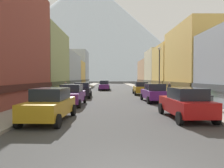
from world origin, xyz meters
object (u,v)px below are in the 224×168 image
at_px(potted_plant_0, 52,92).
at_px(potted_plant_2, 176,92).
at_px(car_left_0, 50,104).
at_px(streetlamp_right, 159,64).
at_px(car_left_2, 82,90).
at_px(car_left_1, 72,95).
at_px(trash_bin_right, 209,102).
at_px(potted_plant_1, 207,100).
at_px(pedestrian_0, 160,88).
at_px(pedestrian_2, 66,89).
at_px(pedestrian_1, 169,90).
at_px(car_right_1, 154,93).
at_px(car_driving_1, 105,85).
at_px(car_driving_0, 104,85).
at_px(car_right_2, 141,88).
at_px(car_right_0, 185,103).

relative_size(potted_plant_0, potted_plant_2, 1.06).
bearing_deg(car_left_0, streetlamp_right, 55.37).
relative_size(car_left_0, car_left_2, 1.00).
height_order(car_left_1, trash_bin_right, car_left_1).
relative_size(car_left_1, potted_plant_1, 4.51).
height_order(pedestrian_0, pedestrian_2, pedestrian_0).
height_order(trash_bin_right, streetlamp_right, streetlamp_right).
bearing_deg(pedestrian_1, pedestrian_0, 90.00).
relative_size(trash_bin_right, pedestrian_1, 0.58).
xyz_separation_m(car_left_1, car_right_1, (7.60, 2.51, 0.00)).
distance_m(car_driving_1, trash_bin_right, 29.76).
bearing_deg(car_left_0, potted_plant_0, 104.97).
relative_size(car_driving_0, pedestrian_0, 2.59).
height_order(car_left_2, trash_bin_right, car_left_2).
xyz_separation_m(car_driving_1, pedestrian_0, (7.85, -15.14, 0.04)).
bearing_deg(potted_plant_2, pedestrian_0, 99.85).
bearing_deg(potted_plant_1, car_left_0, -157.16).
bearing_deg(car_driving_0, pedestrian_1, -63.15).
height_order(car_right_2, trash_bin_right, car_right_2).
bearing_deg(potted_plant_1, car_driving_1, 107.61).
distance_m(car_right_0, trash_bin_right, 3.55).
bearing_deg(pedestrian_2, pedestrian_1, -14.50).
xyz_separation_m(car_left_2, potted_plant_1, (10.80, -8.71, -0.24)).
bearing_deg(potted_plant_1, car_right_1, 126.81).
bearing_deg(car_left_0, car_left_1, 90.02).
distance_m(car_left_0, potted_plant_1, 11.72).
bearing_deg(car_left_0, car_driving_0, 85.46).
distance_m(car_right_0, potted_plant_1, 5.16).
bearing_deg(pedestrian_1, pedestrian_2, 165.50).
xyz_separation_m(potted_plant_1, streetlamp_right, (-1.65, 8.70, 3.32)).
bearing_deg(car_right_2, car_right_1, -89.97).
xyz_separation_m(pedestrian_1, streetlamp_right, (-0.90, 1.10, 3.06)).
relative_size(car_driving_1, streetlamp_right, 0.75).
xyz_separation_m(potted_plant_0, streetlamp_right, (12.35, 1.27, 3.29)).
bearing_deg(streetlamp_right, car_left_1, -142.84).
distance_m(car_driving_0, car_driving_1, 3.99).
bearing_deg(streetlamp_right, pedestrian_0, 74.56).
bearing_deg(pedestrian_1, streetlamp_right, 129.40).
bearing_deg(pedestrian_2, car_left_0, -80.94).
bearing_deg(potted_plant_0, car_left_0, -75.03).
bearing_deg(pedestrian_2, car_right_2, 11.55).
bearing_deg(potted_plant_0, streetlamp_right, 5.87).
bearing_deg(car_left_0, car_right_1, 49.26).
relative_size(car_right_1, pedestrian_0, 2.62).
xyz_separation_m(potted_plant_1, pedestrian_1, (-0.75, 7.60, 0.26)).
xyz_separation_m(car_right_2, potted_plant_2, (3.20, -5.25, -0.23)).
relative_size(pedestrian_1, streetlamp_right, 0.29).
height_order(car_driving_0, potted_plant_1, car_driving_0).
xyz_separation_m(car_left_2, pedestrian_2, (-2.45, 2.13, 0.02)).
relative_size(car_right_0, trash_bin_right, 4.54).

